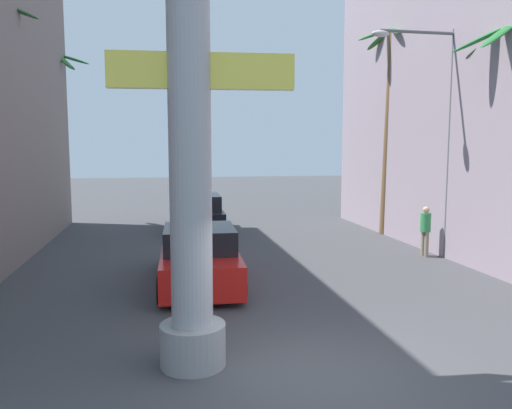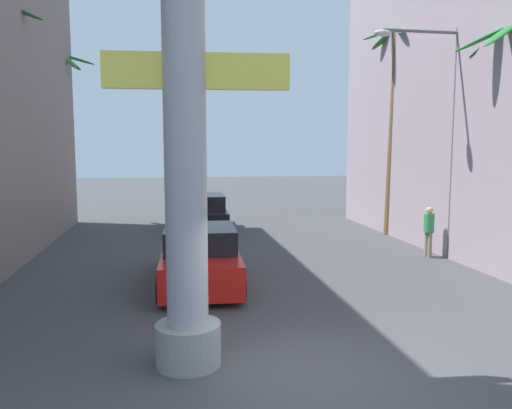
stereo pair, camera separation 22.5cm
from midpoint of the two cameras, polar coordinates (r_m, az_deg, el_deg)
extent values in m
plane|color=#424244|center=(17.71, -2.50, -5.23)|extent=(90.44, 90.44, 0.00)
cylinder|color=#9E9EA3|center=(8.03, -7.31, 8.37)|extent=(0.68, 0.68, 7.72)
cylinder|color=gray|center=(8.65, -6.97, -15.54)|extent=(1.09, 1.09, 0.70)
cube|color=#F2E04C|center=(8.13, -5.95, 14.92)|extent=(2.93, 0.38, 0.56)
cylinder|color=#59595E|center=(17.24, 22.04, 6.21)|extent=(0.16, 0.16, 7.30)
cylinder|color=#59595E|center=(16.99, 18.78, 18.23)|extent=(2.51, 0.10, 0.10)
ellipsoid|color=beige|center=(16.43, 14.72, 18.42)|extent=(0.56, 0.28, 0.20)
cylinder|color=black|center=(15.29, -9.59, -5.96)|extent=(0.25, 0.65, 0.64)
cylinder|color=black|center=(15.33, -2.61, -5.84)|extent=(0.25, 0.65, 0.64)
cylinder|color=black|center=(11.92, -10.24, -9.54)|extent=(0.25, 0.65, 0.64)
cylinder|color=black|center=(11.97, -1.20, -9.37)|extent=(0.25, 0.65, 0.64)
cube|color=red|center=(13.53, -5.94, -6.49)|extent=(2.15, 5.05, 0.80)
cube|color=black|center=(13.03, -5.93, -3.85)|extent=(1.88, 2.16, 0.60)
cylinder|color=black|center=(23.85, -7.82, -1.47)|extent=(0.24, 0.65, 0.64)
cylinder|color=black|center=(23.93, -3.74, -1.40)|extent=(0.24, 0.65, 0.64)
cylinder|color=black|center=(20.56, -7.74, -2.74)|extent=(0.24, 0.65, 0.64)
cylinder|color=black|center=(20.64, -3.00, -2.65)|extent=(0.24, 0.65, 0.64)
cube|color=black|center=(22.19, -5.59, -1.41)|extent=(1.91, 4.81, 0.80)
cube|color=black|center=(22.11, -5.61, 0.39)|extent=(1.71, 2.66, 0.60)
cylinder|color=brown|center=(17.93, -26.48, 7.24)|extent=(0.43, 0.88, 8.09)
ellipsoid|color=#2B632D|center=(18.39, -25.30, 19.49)|extent=(1.57, 0.56, 0.64)
ellipsoid|color=#20602D|center=(19.17, -26.57, 18.89)|extent=(0.71, 1.58, 0.62)
cylinder|color=brown|center=(21.28, 15.70, 7.72)|extent=(0.46, 0.61, 8.29)
ellipsoid|color=#285C2D|center=(22.08, 18.21, 17.82)|extent=(1.40, 0.52, 0.84)
ellipsoid|color=#32782D|center=(22.57, 16.47, 17.72)|extent=(1.04, 1.40, 0.72)
ellipsoid|color=#30712D|center=(22.33, 14.76, 17.85)|extent=(0.88, 1.42, 0.77)
ellipsoid|color=#24792D|center=(21.63, 14.30, 18.39)|extent=(1.49, 0.55, 0.61)
ellipsoid|color=#23762D|center=(21.11, 16.44, 18.60)|extent=(0.87, 1.47, 0.64)
ellipsoid|color=#2D662D|center=(21.47, 18.11, 18.12)|extent=(1.06, 1.31, 0.87)
cylinder|color=brown|center=(25.27, -21.26, 6.78)|extent=(0.39, 0.39, 7.84)
ellipsoid|color=#20702D|center=(25.52, -19.61, 15.38)|extent=(1.70, 0.48, 0.56)
ellipsoid|color=#296B2D|center=(26.26, -20.32, 15.02)|extent=(1.11, 1.62, 0.66)
ellipsoid|color=#2F6B2D|center=(26.43, -21.94, 14.79)|extent=(0.95, 1.61, 0.82)
ellipsoid|color=#20682D|center=(26.20, -22.93, 14.85)|extent=(1.55, 1.19, 0.78)
ellipsoid|color=#26662D|center=(25.34, -23.46, 15.07)|extent=(1.55, 1.11, 0.85)
ellipsoid|color=#24772D|center=(24.84, -22.44, 15.29)|extent=(0.72, 1.62, 0.87)
ellipsoid|color=#2D762D|center=(24.88, -20.51, 15.26)|extent=(1.30, 1.36, 0.99)
ellipsoid|color=#325E2D|center=(16.38, 25.92, 16.49)|extent=(0.84, 1.70, 0.81)
ellipsoid|color=#21702D|center=(15.70, 25.29, 16.96)|extent=(1.65, 1.04, 0.83)
ellipsoid|color=#226B2D|center=(15.11, 26.81, 17.14)|extent=(1.62, 0.93, 0.97)
cylinder|color=gray|center=(17.59, 19.24, -4.29)|extent=(0.14, 0.14, 0.83)
cylinder|color=gray|center=(17.43, 19.60, -4.40)|extent=(0.14, 0.14, 0.83)
cylinder|color=#338C4C|center=(17.39, 19.51, -1.99)|extent=(0.36, 0.36, 0.62)
sphere|color=tan|center=(17.34, 19.56, -0.62)|extent=(0.22, 0.22, 0.22)
camera|label=1|loc=(0.11, -89.47, 0.06)|focal=35.00mm
camera|label=2|loc=(0.11, 90.53, -0.06)|focal=35.00mm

